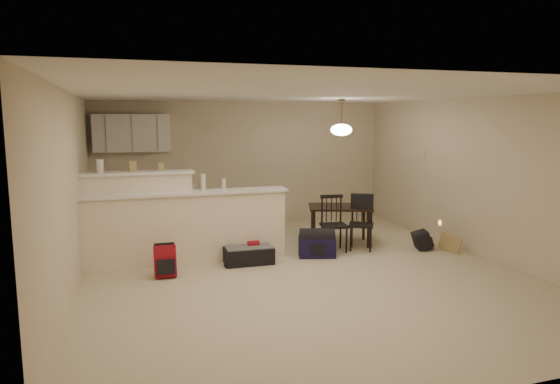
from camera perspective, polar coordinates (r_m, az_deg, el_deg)
name	(u,v)px	position (r m, az deg, el deg)	size (l,w,h in m)	color
room	(302,185)	(7.02, 2.51, 0.86)	(7.00, 7.02, 2.50)	beige
breakfast_bar	(169,223)	(7.70, -12.52, -3.51)	(3.08, 0.58, 1.39)	#F7E6C7
upper_cabinets	(132,133)	(9.85, -16.60, 6.48)	(1.40, 0.34, 0.70)	white
kitchen_counter	(146,209)	(9.88, -15.07, -1.92)	(1.80, 0.60, 0.90)	white
thermostat	(423,155)	(9.73, 16.04, 4.13)	(0.02, 0.12, 0.12)	beige
jar	(100,166)	(7.68, -19.89, 2.82)	(0.10, 0.10, 0.20)	silver
cereal_box	(133,166)	(7.68, -16.46, 2.83)	(0.10, 0.07, 0.16)	tan
small_box	(161,167)	(7.70, -13.44, 2.81)	(0.08, 0.06, 0.12)	tan
bottle_a	(203,182)	(7.58, -8.75, 1.10)	(0.07, 0.07, 0.26)	silver
bottle_b	(224,184)	(7.63, -6.45, 0.90)	(0.06, 0.06, 0.18)	silver
dining_table	(340,211)	(8.73, 6.85, -2.12)	(1.24, 1.02, 0.67)	black
pendant_lamp	(341,129)	(8.58, 7.02, 7.13)	(0.36, 0.36, 0.62)	brown
dining_chair_near	(334,224)	(8.24, 6.22, -3.64)	(0.40, 0.38, 0.92)	black
dining_chair_far	(361,223)	(8.40, 9.27, -3.53)	(0.39, 0.37, 0.90)	black
suitcase	(248,255)	(7.63, -3.67, -7.18)	(0.73, 0.47, 0.25)	black
red_backpack	(165,261)	(7.12, -13.00, -7.71)	(0.29, 0.18, 0.44)	maroon
navy_duffel	(317,247)	(7.96, 4.25, -6.28)	(0.57, 0.31, 0.31)	#161239
black_daypack	(422,241)	(8.71, 15.90, -5.36)	(0.33, 0.23, 0.29)	black
cardboard_sheet	(450,243)	(8.65, 18.83, -5.58)	(0.39, 0.02, 0.29)	tan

